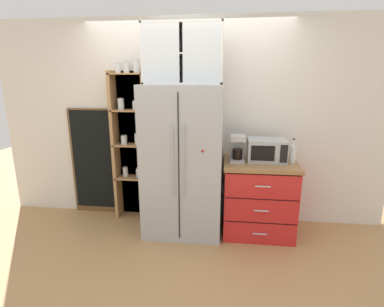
% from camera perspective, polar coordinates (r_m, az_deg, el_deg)
% --- Properties ---
extents(ground_plane, '(10.68, 10.68, 0.00)m').
position_cam_1_polar(ground_plane, '(3.85, -1.51, -14.06)').
color(ground_plane, tan).
extents(wall_back_cream, '(4.99, 0.10, 2.55)m').
position_cam_1_polar(wall_back_cream, '(3.82, -0.77, 6.01)').
color(wall_back_cream, silver).
rests_on(wall_back_cream, ground).
extents(refrigerator, '(0.91, 0.74, 1.76)m').
position_cam_1_polar(refrigerator, '(3.50, -1.63, -1.35)').
color(refrigerator, '#ADAFB5').
rests_on(refrigerator, ground).
extents(pantry_shelf_column, '(0.50, 0.25, 2.04)m').
position_cam_1_polar(pantry_shelf_column, '(3.92, -11.49, 2.27)').
color(pantry_shelf_column, brown).
rests_on(pantry_shelf_column, ground).
extents(counter_cabinet, '(0.84, 0.68, 0.89)m').
position_cam_1_polar(counter_cabinet, '(3.67, 12.69, -8.20)').
color(counter_cabinet, red).
rests_on(counter_cabinet, ground).
extents(microwave, '(0.44, 0.33, 0.26)m').
position_cam_1_polar(microwave, '(3.55, 14.18, 0.66)').
color(microwave, '#ADAFB5').
rests_on(microwave, counter_cabinet).
extents(coffee_maker, '(0.17, 0.20, 0.31)m').
position_cam_1_polar(coffee_maker, '(3.47, 8.76, 1.07)').
color(coffee_maker, '#B7B7BC').
rests_on(coffee_maker, counter_cabinet).
extents(mug_navy, '(0.11, 0.08, 0.10)m').
position_cam_1_polar(mug_navy, '(3.59, 13.03, -0.46)').
color(mug_navy, navy).
rests_on(mug_navy, counter_cabinet).
extents(bottle_clear, '(0.07, 0.07, 0.28)m').
position_cam_1_polar(bottle_clear, '(3.55, 18.90, 0.23)').
color(bottle_clear, silver).
rests_on(bottle_clear, counter_cabinet).
extents(bottle_amber, '(0.07, 0.07, 0.24)m').
position_cam_1_polar(bottle_amber, '(3.48, 13.21, 0.05)').
color(bottle_amber, brown).
rests_on(bottle_amber, counter_cabinet).
extents(upper_cabinet, '(0.87, 0.32, 0.64)m').
position_cam_1_polar(upper_cabinet, '(3.42, -1.66, 18.57)').
color(upper_cabinet, silver).
rests_on(upper_cabinet, refrigerator).
extents(chalkboard_menu, '(0.60, 0.04, 1.45)m').
position_cam_1_polar(chalkboard_menu, '(4.23, -18.53, -1.50)').
color(chalkboard_menu, brown).
rests_on(chalkboard_menu, ground).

